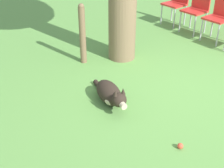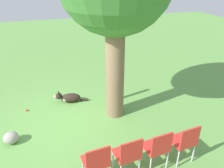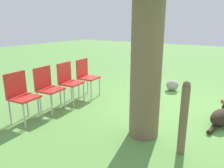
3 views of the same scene
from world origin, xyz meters
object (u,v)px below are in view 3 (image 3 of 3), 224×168
Objects in this scene: fence_post at (184,118)px; red_chair_2 at (47,86)px; red_chair_1 at (69,80)px; red_chair_3 at (21,93)px; red_chair_0 at (86,75)px; tennis_ball at (222,101)px; dog at (222,116)px.

fence_post is 1.14× the size of red_chair_2.
red_chair_1 is 1.00× the size of red_chair_3.
red_chair_1 is 1.19m from red_chair_3.
red_chair_0 and red_chair_3 have the same top height.
fence_post is at bearing -18.20° from red_chair_1.
red_chair_2 is at bearing 41.16° from tennis_ball.
red_chair_1 is 3.52m from tennis_ball.
red_chair_1 is at bearing -12.65° from fence_post.
red_chair_0 is (3.04, 0.13, 0.39)m from dog.
red_chair_3 is 4.29m from tennis_ball.
dog is 1.13× the size of red_chair_1.
red_chair_0 and red_chair_1 have the same top height.
fence_post is 2.60m from tennis_ball.
fence_post is at bearing -29.49° from red_chair_0.
red_chair_2 is (0.00, 0.60, 0.00)m from red_chair_1.
dog reaches higher than tennis_ball.
red_chair_1 is (0.00, 0.60, 0.00)m from red_chair_0.
tennis_ball is at bearing 19.34° from red_chair_0.
fence_post is at bearing 85.94° from tennis_ball.
tennis_ball is at bearing 28.24° from red_chair_1.
red_chair_1 is at bearing 84.27° from red_chair_3.
red_chair_3 reaches higher than tennis_ball.
tennis_ball is at bearing 35.61° from red_chair_2.
red_chair_0 and red_chair_2 have the same top height.
fence_post reaches higher than red_chair_0.
red_chair_1 is 13.35× the size of tennis_ball.
dog is 3.34m from red_chair_2.
red_chair_1 reaches higher than dog.
red_chair_0 is at bearing 102.57° from dog.
red_chair_1 is at bearing -95.73° from red_chair_0.
red_chair_0 reaches higher than tennis_ball.
red_chair_1 is (3.04, 0.72, 0.39)m from dog.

